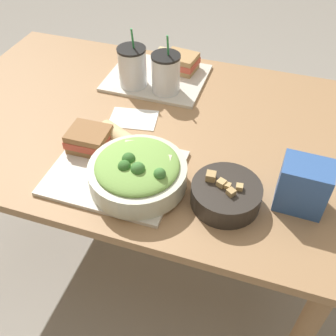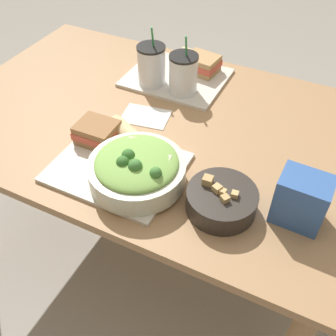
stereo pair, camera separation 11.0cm
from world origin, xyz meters
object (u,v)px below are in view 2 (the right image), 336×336
object	(u,v)px
drink_cup_red	(183,75)
chip_bag	(301,200)
drink_cup_dark	(152,66)
baguette_far	(193,57)
salad_bowl	(137,168)
soup_bowl	(222,200)
sandwich_near	(97,132)
sandwich_far	(202,64)
baguette_near	(125,132)
napkin_folded	(146,116)

from	to	relation	value
drink_cup_red	chip_bag	bearing A→B (deg)	-38.04
drink_cup_dark	chip_bag	distance (m)	0.75
baguette_far	chip_bag	distance (m)	0.81
baguette_far	salad_bowl	bearing A→B (deg)	-164.15
baguette_far	drink_cup_dark	world-z (taller)	drink_cup_dark
soup_bowl	baguette_far	xyz separation A→B (m)	(-0.37, 0.65, 0.01)
baguette_far	drink_cup_dark	xyz separation A→B (m)	(-0.08, -0.20, 0.04)
soup_bowl	sandwich_near	world-z (taller)	soup_bowl
sandwich_far	soup_bowl	bearing A→B (deg)	-55.59
baguette_near	baguette_far	world-z (taller)	same
salad_bowl	drink_cup_dark	world-z (taller)	drink_cup_dark
drink_cup_dark	drink_cup_red	distance (m)	0.13
drink_cup_red	napkin_folded	bearing A→B (deg)	-106.73
baguette_near	drink_cup_dark	distance (m)	0.34
napkin_folded	baguette_far	bearing A→B (deg)	88.64
sandwich_far	baguette_far	xyz separation A→B (m)	(-0.05, 0.04, -0.00)
soup_bowl	sandwich_near	size ratio (longest dim) A/B	1.48
baguette_near	drink_cup_red	world-z (taller)	drink_cup_red
sandwich_far	baguette_far	bearing A→B (deg)	151.72
sandwich_near	baguette_near	xyz separation A→B (m)	(0.07, 0.04, -0.00)
drink_cup_red	sandwich_far	bearing A→B (deg)	86.74
baguette_far	drink_cup_red	distance (m)	0.21
sandwich_near	sandwich_far	distance (m)	0.55
soup_bowl	baguette_far	size ratio (longest dim) A/B	1.87
drink_cup_dark	baguette_far	bearing A→B (deg)	67.52
drink_cup_dark	chip_bag	world-z (taller)	drink_cup_dark
salad_bowl	drink_cup_dark	bearing A→B (deg)	113.34
sandwich_far	baguette_near	bearing A→B (deg)	-89.13
sandwich_far	chip_bag	size ratio (longest dim) A/B	0.95
soup_bowl	drink_cup_red	size ratio (longest dim) A/B	0.87
drink_cup_dark	napkin_folded	world-z (taller)	drink_cup_dark
chip_bag	soup_bowl	bearing A→B (deg)	-161.46
soup_bowl	sandwich_far	size ratio (longest dim) A/B	1.39
sandwich_near	napkin_folded	xyz separation A→B (m)	(0.07, 0.19, -0.04)
salad_bowl	napkin_folded	size ratio (longest dim) A/B	1.56
sandwich_far	chip_bag	distance (m)	0.75
drink_cup_red	napkin_folded	xyz separation A→B (m)	(-0.05, -0.18, -0.08)
baguette_near	napkin_folded	xyz separation A→B (m)	(-0.01, 0.15, -0.04)
baguette_near	sandwich_near	bearing A→B (deg)	145.24
drink_cup_dark	chip_bag	size ratio (longest dim) A/B	1.54
drink_cup_dark	drink_cup_red	size ratio (longest dim) A/B	1.02
drink_cup_red	sandwich_near	bearing A→B (deg)	-107.97
salad_bowl	napkin_folded	bearing A→B (deg)	114.45
soup_bowl	baguette_far	world-z (taller)	soup_bowl
drink_cup_red	drink_cup_dark	bearing A→B (deg)	-180.00
baguette_near	napkin_folded	world-z (taller)	baguette_near
baguette_far	napkin_folded	xyz separation A→B (m)	(-0.01, -0.38, -0.04)
sandwich_near	baguette_far	xyz separation A→B (m)	(0.07, 0.57, -0.00)
baguette_near	baguette_far	xyz separation A→B (m)	(0.00, 0.53, -0.00)
baguette_far	drink_cup_dark	distance (m)	0.22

